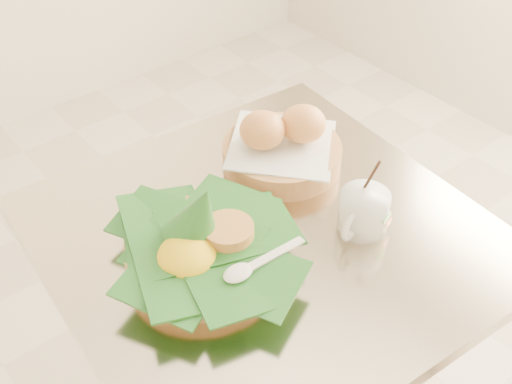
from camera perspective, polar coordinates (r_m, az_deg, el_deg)
cafe_table at (r=1.25m, az=0.79°, el=-10.83°), size 0.75×0.75×0.75m
rice_basket at (r=1.01m, az=-4.83°, el=-4.68°), size 0.31×0.31×0.15m
bread_basket at (r=1.21m, az=2.35°, el=4.08°), size 0.27×0.27×0.12m
coffee_mug at (r=1.08m, az=9.50°, el=-1.69°), size 0.11×0.09×0.14m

